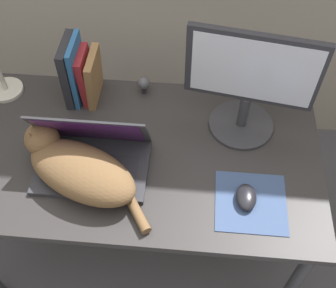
% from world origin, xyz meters
% --- Properties ---
extents(desk, '(1.28, 0.69, 0.73)m').
position_xyz_m(desk, '(0.00, 0.34, 0.65)').
color(desk, '#2D2B2B').
rests_on(desk, ground_plane).
extents(laptop, '(0.37, 0.24, 0.23)m').
position_xyz_m(laptop, '(-0.13, 0.28, 0.78)').
color(laptop, '#2D2D33').
rests_on(laptop, desk).
extents(cat, '(0.45, 0.33, 0.16)m').
position_xyz_m(cat, '(-0.16, 0.21, 0.80)').
color(cat, brown).
rests_on(cat, desk).
extents(external_monitor, '(0.42, 0.23, 0.40)m').
position_xyz_m(external_monitor, '(0.37, 0.49, 0.95)').
color(external_monitor, '#333338').
rests_on(external_monitor, desk).
extents(mousepad, '(0.22, 0.22, 0.00)m').
position_xyz_m(mousepad, '(0.39, 0.18, 0.73)').
color(mousepad, '#384C75').
rests_on(mousepad, desk).
extents(computer_mouse, '(0.06, 0.10, 0.03)m').
position_xyz_m(computer_mouse, '(0.38, 0.18, 0.75)').
color(computer_mouse, black).
rests_on(computer_mouse, mousepad).
extents(book_row, '(0.12, 0.16, 0.25)m').
position_xyz_m(book_row, '(-0.22, 0.60, 0.84)').
color(book_row, '#232328').
rests_on(book_row, desk).
extents(webcam, '(0.05, 0.05, 0.07)m').
position_xyz_m(webcam, '(0.00, 0.63, 0.78)').
color(webcam, '#232328').
rests_on(webcam, desk).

